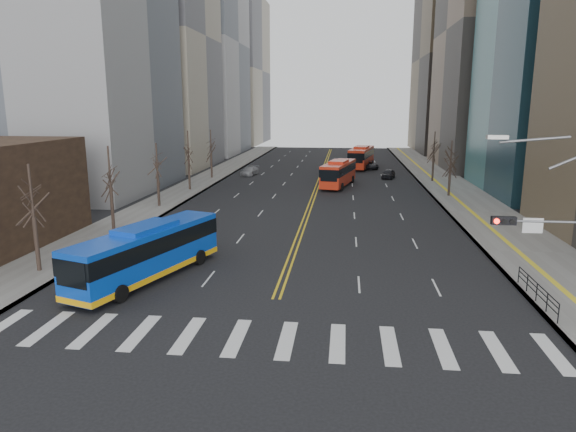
{
  "coord_description": "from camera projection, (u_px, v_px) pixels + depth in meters",
  "views": [
    {
      "loc": [
        3.71,
        -21.94,
        10.71
      ],
      "look_at": [
        0.06,
        10.53,
        3.61
      ],
      "focal_mm": 32.0,
      "sensor_mm": 36.0,
      "label": 1
    }
  ],
  "objects": [
    {
      "name": "sidewalk_left",
      "position": [
        195.0,
        185.0,
        69.47
      ],
      "size": [
        5.0,
        130.0,
        0.15
      ],
      "primitive_type": "cube",
      "color": "slate",
      "rests_on": "ground"
    },
    {
      "name": "red_bus_far",
      "position": [
        361.0,
        156.0,
        88.44
      ],
      "size": [
        4.87,
        12.25,
        3.77
      ],
      "color": "red",
      "rests_on": "ground"
    },
    {
      "name": "centerline",
      "position": [
        320.0,
        177.0,
        77.39
      ],
      "size": [
        0.55,
        100.0,
        0.01
      ],
      "color": "gold",
      "rests_on": "ground"
    },
    {
      "name": "ground",
      "position": [
        262.0,
        339.0,
        23.98
      ],
      "size": [
        220.0,
        220.0,
        0.0
      ],
      "primitive_type": "plane",
      "color": "black"
    },
    {
      "name": "car_dark_far",
      "position": [
        368.0,
        165.0,
        87.41
      ],
      "size": [
        3.98,
        5.36,
        1.35
      ],
      "primitive_type": "imported",
      "rotation": [
        0.0,
        0.0,
        0.4
      ],
      "color": "black",
      "rests_on": "ground"
    },
    {
      "name": "car_silver",
      "position": [
        250.0,
        171.0,
        79.48
      ],
      "size": [
        2.59,
        4.85,
        1.34
      ],
      "primitive_type": "imported",
      "rotation": [
        0.0,
        0.0,
        -0.16
      ],
      "color": "gray",
      "rests_on": "ground"
    },
    {
      "name": "pedestrian_railing",
      "position": [
        537.0,
        289.0,
        28.07
      ],
      "size": [
        0.06,
        6.06,
        1.02
      ],
      "color": "black",
      "rests_on": "sidewalk_right"
    },
    {
      "name": "car_white",
      "position": [
        95.0,
        274.0,
        30.87
      ],
      "size": [
        2.63,
        4.59,
        1.43
      ],
      "primitive_type": "imported",
      "rotation": [
        0.0,
        0.0,
        -0.27
      ],
      "color": "silver",
      "rests_on": "ground"
    },
    {
      "name": "crosswalk",
      "position": [
        262.0,
        339.0,
        23.98
      ],
      "size": [
        26.7,
        4.0,
        0.01
      ],
      "color": "silver",
      "rests_on": "ground"
    },
    {
      "name": "car_dark_mid",
      "position": [
        388.0,
        174.0,
        76.19
      ],
      "size": [
        2.52,
        4.21,
        1.34
      ],
      "primitive_type": "imported",
      "rotation": [
        0.0,
        0.0,
        -0.25
      ],
      "color": "black",
      "rests_on": "ground"
    },
    {
      "name": "blue_bus",
      "position": [
        147.0,
        251.0,
        31.92
      ],
      "size": [
        6.18,
        12.14,
        3.48
      ],
      "color": "blue",
      "rests_on": "ground"
    },
    {
      "name": "sidewalk_right",
      "position": [
        453.0,
        190.0,
        65.75
      ],
      "size": [
        7.0,
        130.0,
        0.15
      ],
      "primitive_type": "cube",
      "color": "slate",
      "rests_on": "ground"
    },
    {
      "name": "office_towers",
      "position": [
        327.0,
        24.0,
        85.42
      ],
      "size": [
        83.0,
        134.0,
        58.0
      ],
      "color": "gray",
      "rests_on": "ground"
    },
    {
      "name": "street_trees",
      "position": [
        248.0,
        158.0,
        57.28
      ],
      "size": [
        35.2,
        47.2,
        7.6
      ],
      "color": "#30231D",
      "rests_on": "ground"
    },
    {
      "name": "signal_mast",
      "position": [
        565.0,
        236.0,
        23.39
      ],
      "size": [
        5.37,
        0.37,
        9.39
      ],
      "color": "slate",
      "rests_on": "ground"
    },
    {
      "name": "red_bus_near",
      "position": [
        339.0,
        172.0,
        68.58
      ],
      "size": [
        4.74,
        11.27,
        3.49
      ],
      "color": "red",
      "rests_on": "ground"
    }
  ]
}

